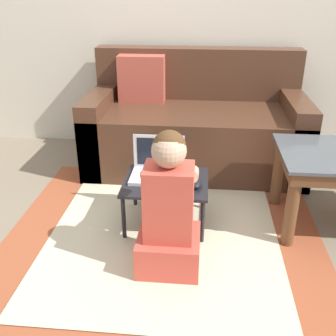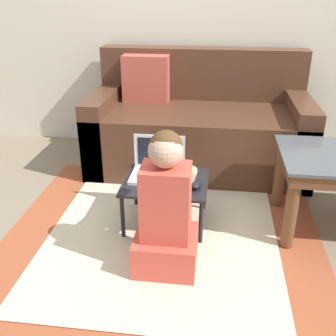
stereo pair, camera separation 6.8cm
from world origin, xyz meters
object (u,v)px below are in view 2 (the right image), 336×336
object	(u,v)px
computer_mouse	(195,184)
person_seated	(166,212)
couch	(198,127)
laptop_desk	(166,186)
laptop	(158,170)

from	to	relation	value
computer_mouse	person_seated	bearing A→B (deg)	-109.26
couch	laptop_desk	world-z (taller)	couch
computer_mouse	laptop	bearing A→B (deg)	154.94
laptop_desk	person_seated	world-z (taller)	person_seated
laptop_desk	computer_mouse	distance (m)	0.19
couch	person_seated	size ratio (longest dim) A/B	2.20
laptop	computer_mouse	world-z (taller)	laptop
laptop_desk	person_seated	bearing A→B (deg)	-82.14
computer_mouse	laptop_desk	bearing A→B (deg)	162.86
laptop	person_seated	world-z (taller)	person_seated
couch	computer_mouse	distance (m)	0.96
couch	person_seated	world-z (taller)	couch
couch	computer_mouse	bearing A→B (deg)	-87.62
laptop_desk	person_seated	xyz separation A→B (m)	(0.05, -0.39, 0.06)
laptop	person_seated	xyz separation A→B (m)	(0.11, -0.45, -0.01)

